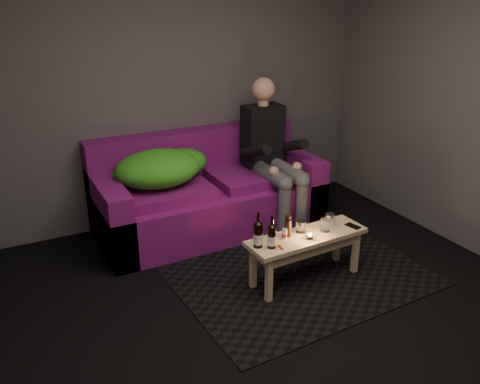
# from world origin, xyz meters

# --- Properties ---
(floor) EXTENTS (4.50, 4.50, 0.00)m
(floor) POSITION_xyz_m (0.00, 0.00, 0.00)
(floor) COLOR black
(floor) RESTS_ON ground
(room) EXTENTS (4.50, 4.50, 4.50)m
(room) POSITION_xyz_m (0.00, 0.47, 1.64)
(room) COLOR silver
(room) RESTS_ON ground
(rug) EXTENTS (2.05, 1.54, 0.01)m
(rug) POSITION_xyz_m (0.40, 0.60, 0.00)
(rug) COLOR black
(rug) RESTS_ON floor
(sofa) EXTENTS (2.12, 0.95, 0.91)m
(sofa) POSITION_xyz_m (0.10, 1.82, 0.33)
(sofa) COLOR #660E6B
(sofa) RESTS_ON floor
(green_blanket) EXTENTS (0.93, 0.64, 0.32)m
(green_blanket) POSITION_xyz_m (-0.34, 1.81, 0.69)
(green_blanket) COLOR #26951B
(green_blanket) RESTS_ON sofa
(person) EXTENTS (0.38, 0.88, 1.42)m
(person) POSITION_xyz_m (0.72, 1.65, 0.73)
(person) COLOR black
(person) RESTS_ON sofa
(coffee_table) EXTENTS (1.00, 0.36, 0.41)m
(coffee_table) POSITION_xyz_m (0.40, 0.55, 0.33)
(coffee_table) COLOR tan
(coffee_table) RESTS_ON rug
(beer_bottle_a) EXTENTS (0.07, 0.07, 0.28)m
(beer_bottle_a) POSITION_xyz_m (-0.04, 0.56, 0.51)
(beer_bottle_a) COLOR black
(beer_bottle_a) RESTS_ON coffee_table
(beer_bottle_b) EXTENTS (0.07, 0.07, 0.26)m
(beer_bottle_b) POSITION_xyz_m (0.04, 0.50, 0.50)
(beer_bottle_b) COLOR black
(beer_bottle_b) RESTS_ON coffee_table
(salt_shaker) EXTENTS (0.05, 0.05, 0.08)m
(salt_shaker) POSITION_xyz_m (0.21, 0.58, 0.45)
(salt_shaker) COLOR silver
(salt_shaker) RESTS_ON coffee_table
(pepper_mill) EXTENTS (0.07, 0.07, 0.14)m
(pepper_mill) POSITION_xyz_m (0.25, 0.60, 0.48)
(pepper_mill) COLOR black
(pepper_mill) RESTS_ON coffee_table
(tumbler_back) EXTENTS (0.08, 0.08, 0.09)m
(tumbler_back) POSITION_xyz_m (0.38, 0.62, 0.45)
(tumbler_back) COLOR white
(tumbler_back) RESTS_ON coffee_table
(tealight) EXTENTS (0.06, 0.06, 0.04)m
(tealight) POSITION_xyz_m (0.38, 0.49, 0.43)
(tealight) COLOR white
(tealight) RESTS_ON coffee_table
(tumbler_front) EXTENTS (0.10, 0.10, 0.10)m
(tumbler_front) POSITION_xyz_m (0.56, 0.54, 0.46)
(tumbler_front) COLOR white
(tumbler_front) RESTS_ON coffee_table
(steel_cup) EXTENTS (0.09, 0.09, 0.10)m
(steel_cup) POSITION_xyz_m (0.65, 0.61, 0.46)
(steel_cup) COLOR silver
(steel_cup) RESTS_ON coffee_table
(smartphone) EXTENTS (0.09, 0.14, 0.01)m
(smartphone) POSITION_xyz_m (0.81, 0.50, 0.41)
(smartphone) COLOR black
(smartphone) RESTS_ON coffee_table
(red_lighter) EXTENTS (0.02, 0.07, 0.01)m
(red_lighter) POSITION_xyz_m (0.10, 0.46, 0.41)
(red_lighter) COLOR red
(red_lighter) RESTS_ON coffee_table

